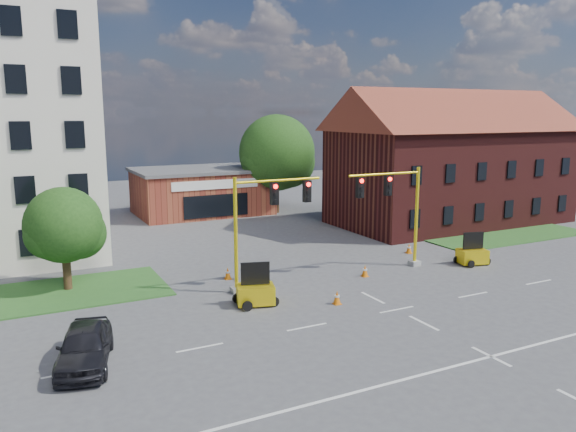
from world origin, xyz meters
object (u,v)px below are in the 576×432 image
object	(u,v)px
signal_mast_east	(395,206)
trailer_west	(255,292)
pickup_white	(429,222)
sedan_dark	(85,346)
signal_mast_west	(264,218)
trailer_east	(472,255)

from	to	relation	value
signal_mast_east	trailer_west	size ratio (longest dim) A/B	2.93
pickup_white	sedan_dark	xyz separation A→B (m)	(-28.03, -13.18, -0.03)
signal_mast_west	sedan_dark	bearing A→B (deg)	-150.89
signal_mast_east	sedan_dark	world-z (taller)	signal_mast_east
signal_mast_west	trailer_east	bearing A→B (deg)	-5.94
pickup_white	sedan_dark	bearing A→B (deg)	124.62
trailer_east	trailer_west	bearing A→B (deg)	-162.35
signal_mast_east	trailer_west	world-z (taller)	signal_mast_east
trailer_west	sedan_dark	distance (m)	9.13
signal_mast_east	trailer_east	world-z (taller)	signal_mast_east
signal_mast_east	sedan_dark	bearing A→B (deg)	-163.41
signal_mast_west	trailer_east	world-z (taller)	signal_mast_west
trailer_east	signal_mast_east	bearing A→B (deg)	178.79
trailer_west	sedan_dark	world-z (taller)	trailer_west
trailer_west	pickup_white	world-z (taller)	trailer_west
signal_mast_west	trailer_west	bearing A→B (deg)	-124.12
signal_mast_west	signal_mast_east	xyz separation A→B (m)	(8.71, 0.00, 0.00)
trailer_east	pickup_white	distance (m)	9.97
signal_mast_west	sedan_dark	distance (m)	11.90
pickup_white	signal_mast_west	bearing A→B (deg)	122.31
trailer_west	sedan_dark	size ratio (longest dim) A/B	0.46
trailer_west	pickup_white	xyz separation A→B (m)	(19.53, 9.85, 0.16)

